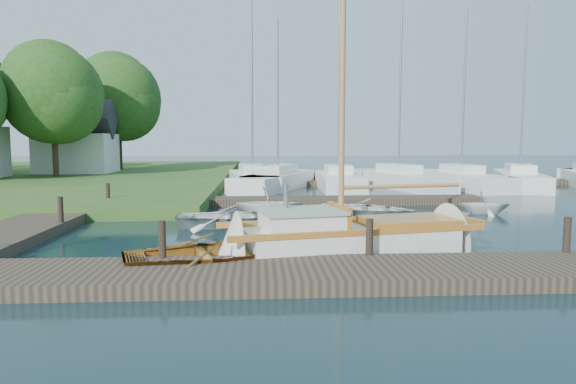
{
  "coord_description": "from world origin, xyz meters",
  "views": [
    {
      "loc": [
        -0.94,
        -15.99,
        2.81
      ],
      "look_at": [
        0.0,
        0.0,
        1.2
      ],
      "focal_mm": 32.0,
      "sensor_mm": 36.0,
      "label": 1
    }
  ],
  "objects": [
    {
      "name": "sailboat",
      "position": [
        1.42,
        -3.75,
        0.34
      ],
      "size": [
        7.4,
        3.38,
        9.83
      ],
      "rotation": [
        0.0,
        0.0,
        0.21
      ],
      "color": "white",
      "rests_on": "ground"
    },
    {
      "name": "marina_boat_2",
      "position": [
        3.72,
        13.57,
        0.58
      ],
      "size": [
        2.44,
        7.63,
        11.29
      ],
      "rotation": [
        0.0,
        0.0,
        1.54
      ],
      "color": "white",
      "rests_on": "ground"
    },
    {
      "name": "pontoon",
      "position": [
        10.0,
        16.0,
        0.15
      ],
      "size": [
        30.0,
        1.6,
        0.3
      ],
      "primitive_type": "cube",
      "color": "#30261F",
      "rests_on": "ground"
    },
    {
      "name": "marina_boat_5",
      "position": [
        14.7,
        13.75,
        0.56
      ],
      "size": [
        5.14,
        9.22,
        10.62
      ],
      "rotation": [
        0.0,
        0.0,
        1.22
      ],
      "color": "white",
      "rests_on": "ground"
    },
    {
      "name": "marina_boat_1",
      "position": [
        0.22,
        13.8,
        0.56
      ],
      "size": [
        5.69,
        9.29,
        9.69
      ],
      "rotation": [
        0.0,
        0.0,
        1.16
      ],
      "color": "white",
      "rests_on": "ground"
    },
    {
      "name": "tender_c",
      "position": [
        2.97,
        2.39,
        0.39
      ],
      "size": [
        4.55,
        4.15,
        0.77
      ],
      "primitive_type": "imported",
      "rotation": [
        0.0,
        0.0,
        1.06
      ],
      "color": "white",
      "rests_on": "ground"
    },
    {
      "name": "tender_b",
      "position": [
        -0.54,
        2.59,
        0.64
      ],
      "size": [
        2.48,
        2.16,
        1.27
      ],
      "primitive_type": "imported",
      "rotation": [
        0.0,
        0.0,
        1.54
      ],
      "color": "white",
      "rests_on": "ground"
    },
    {
      "name": "tree_7",
      "position": [
        -12.0,
        26.05,
        6.2
      ],
      "size": [
        6.83,
        6.83,
        9.38
      ],
      "color": "#332114",
      "rests_on": "shore"
    },
    {
      "name": "tree_3",
      "position": [
        -14.0,
        18.05,
        5.81
      ],
      "size": [
        6.41,
        6.38,
        8.74
      ],
      "color": "#332114",
      "rests_on": "shore"
    },
    {
      "name": "far_dock",
      "position": [
        2.0,
        6.5,
        0.15
      ],
      "size": [
        14.0,
        1.6,
        0.3
      ],
      "primitive_type": "cube",
      "color": "#30261F",
      "rests_on": "ground"
    },
    {
      "name": "marina_boat_3",
      "position": [
        7.5,
        14.36,
        0.57
      ],
      "size": [
        4.34,
        9.48,
        12.26
      ],
      "rotation": [
        0.0,
        0.0,
        1.81
      ],
      "color": "white",
      "rests_on": "ground"
    },
    {
      "name": "mooring_post_4",
      "position": [
        -7.0,
        0.0,
        0.7
      ],
      "size": [
        0.16,
        0.16,
        0.8
      ],
      "primitive_type": "cylinder",
      "color": "black",
      "rests_on": "left_dock"
    },
    {
      "name": "mooring_post_3",
      "position": [
        6.0,
        -5.0,
        0.7
      ],
      "size": [
        0.16,
        0.16,
        0.8
      ],
      "primitive_type": "cylinder",
      "color": "black",
      "rests_on": "near_dock"
    },
    {
      "name": "ground",
      "position": [
        0.0,
        0.0,
        0.0
      ],
      "size": [
        160.0,
        160.0,
        0.0
      ],
      "primitive_type": "plane",
      "color": "black",
      "rests_on": "ground"
    },
    {
      "name": "mooring_post_1",
      "position": [
        -3.0,
        -5.0,
        0.7
      ],
      "size": [
        0.16,
        0.16,
        0.8
      ],
      "primitive_type": "cylinder",
      "color": "black",
      "rests_on": "near_dock"
    },
    {
      "name": "near_dock",
      "position": [
        0.0,
        -6.0,
        0.15
      ],
      "size": [
        18.0,
        2.2,
        0.3
      ],
      "primitive_type": "cube",
      "color": "#30261F",
      "rests_on": "ground"
    },
    {
      "name": "house_c",
      "position": [
        -14.0,
        22.0,
        2.58
      ],
      "size": [
        5.25,
        4.0,
        5.28
      ],
      "color": "silver",
      "rests_on": "shore"
    },
    {
      "name": "marina_boat_0",
      "position": [
        -1.26,
        14.41,
        0.58
      ],
      "size": [
        3.15,
        7.72,
        11.32
      ],
      "rotation": [
        0.0,
        0.0,
        1.7
      ],
      "color": "white",
      "rests_on": "ground"
    },
    {
      "name": "dinghy",
      "position": [
        -1.9,
        -4.7,
        0.41
      ],
      "size": [
        4.58,
        3.83,
        0.81
      ],
      "primitive_type": "imported",
      "rotation": [
        0.0,
        0.0,
        1.86
      ],
      "color": "brown",
      "rests_on": "ground"
    },
    {
      "name": "tender_d",
      "position": [
        7.74,
        3.08,
        0.49
      ],
      "size": [
        2.13,
        1.93,
        0.98
      ],
      "primitive_type": "imported",
      "rotation": [
        0.0,
        0.0,
        1.38
      ],
      "color": "white",
      "rests_on": "ground"
    },
    {
      "name": "left_dock",
      "position": [
        -8.0,
        2.0,
        0.15
      ],
      "size": [
        2.2,
        18.0,
        0.3
      ],
      "primitive_type": "cube",
      "color": "#30261F",
      "rests_on": "ground"
    },
    {
      "name": "marina_boat_4",
      "position": [
        11.15,
        13.79,
        0.56
      ],
      "size": [
        3.01,
        8.81,
        10.35
      ],
      "rotation": [
        0.0,
        0.0,
        1.67
      ],
      "color": "white",
      "rests_on": "ground"
    },
    {
      "name": "mooring_post_2",
      "position": [
        1.5,
        -5.0,
        0.7
      ],
      "size": [
        0.16,
        0.16,
        0.8
      ],
      "primitive_type": "cylinder",
      "color": "black",
      "rests_on": "near_dock"
    },
    {
      "name": "mooring_post_5",
      "position": [
        -7.0,
        5.0,
        0.7
      ],
      "size": [
        0.16,
        0.16,
        0.8
      ],
      "primitive_type": "cylinder",
      "color": "black",
      "rests_on": "left_dock"
    },
    {
      "name": "tender_a",
      "position": [
        -1.71,
        0.74,
        0.39
      ],
      "size": [
        3.75,
        2.69,
        0.77
      ],
      "primitive_type": "imported",
      "rotation": [
        0.0,
        0.0,
        1.58
      ],
      "color": "white",
      "rests_on": "ground"
    }
  ]
}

